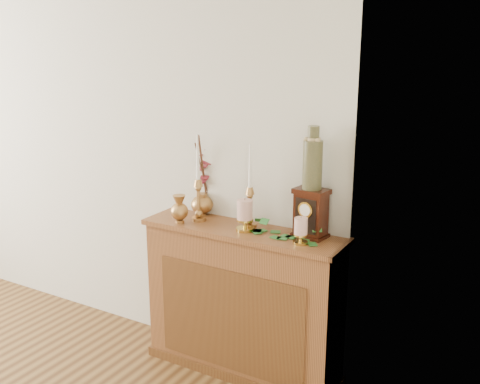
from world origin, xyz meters
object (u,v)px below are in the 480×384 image
Objects in this scene: candlestick_left at (198,193)px; ginger_jar at (204,178)px; ceramic_vase at (313,161)px; mantel_clock at (311,213)px; bud_vase at (179,209)px; candlestick_center at (250,200)px.

ginger_jar is (-0.06, 0.15, 0.06)m from candlestick_left.
ceramic_vase is at bearing 6.16° from candlestick_left.
mantel_clock is (0.70, 0.07, -0.04)m from candlestick_left.
ginger_jar is at bearing 110.73° from candlestick_left.
ceramic_vase is at bearing 12.41° from bud_vase.
candlestick_center is at bearing 20.36° from bud_vase.
ceramic_vase is (0.00, 0.00, 0.30)m from mantel_clock.
candlestick_left is 0.33m from candlestick_center.
mantel_clock reaches higher than bud_vase.
bud_vase is at bearing -94.03° from ginger_jar.
candlestick_center reaches higher than mantel_clock.
ceramic_vase is at bearing 3.38° from candlestick_center.
candlestick_left is at bearing 51.81° from bud_vase.
ginger_jar is 0.77m from mantel_clock.
candlestick_center is 1.42× the size of ceramic_vase.
candlestick_left is 0.17m from ginger_jar.
mantel_clock is (0.37, 0.02, -0.03)m from candlestick_center.
ceramic_vase reaches higher than candlestick_center.
ginger_jar reaches higher than candlestick_center.
candlestick_left reaches higher than candlestick_center.
bud_vase is 0.87m from ceramic_vase.
bud_vase is 0.79m from mantel_clock.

